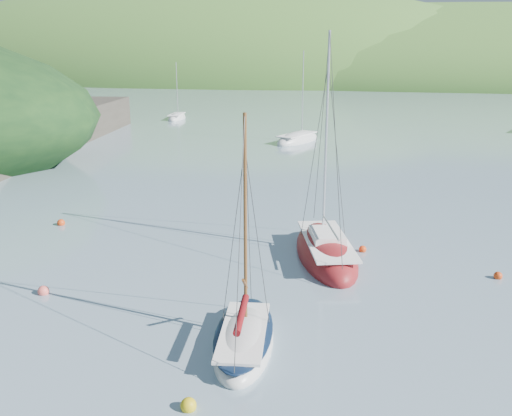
% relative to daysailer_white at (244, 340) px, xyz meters
% --- Properties ---
extents(ground, '(700.00, 700.00, 0.00)m').
position_rel_daysailer_white_xyz_m(ground, '(-3.33, -0.41, -0.20)').
color(ground, slate).
rests_on(ground, ground).
extents(shoreline_hills, '(690.00, 135.00, 56.00)m').
position_rel_daysailer_white_xyz_m(shoreline_hills, '(-12.99, 172.01, -0.20)').
color(shoreline_hills, '#3F6928').
rests_on(shoreline_hills, ground).
extents(daysailer_white, '(2.91, 5.74, 8.42)m').
position_rel_daysailer_white_xyz_m(daysailer_white, '(0.00, 0.00, 0.00)').
color(daysailer_white, silver).
rests_on(daysailer_white, ground).
extents(sloop_red, '(4.99, 8.21, 11.48)m').
position_rel_daysailer_white_xyz_m(sloop_red, '(1.52, 9.14, 0.02)').
color(sloop_red, maroon).
rests_on(sloop_red, ground).
extents(distant_sloop_a, '(4.81, 7.61, 10.25)m').
position_rel_daysailer_white_xyz_m(distant_sloop_a, '(-6.24, 42.67, -0.02)').
color(distant_sloop_a, silver).
rests_on(distant_sloop_a, ground).
extents(distant_sloop_c, '(2.97, 6.12, 8.37)m').
position_rel_daysailer_white_xyz_m(distant_sloop_c, '(-26.27, 57.76, -0.05)').
color(distant_sloop_c, silver).
rests_on(distant_sloop_c, ground).
extents(mooring_buoys, '(23.52, 14.71, 0.47)m').
position_rel_daysailer_white_xyz_m(mooring_buoys, '(-3.91, 4.42, -0.08)').
color(mooring_buoys, gold).
rests_on(mooring_buoys, ground).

